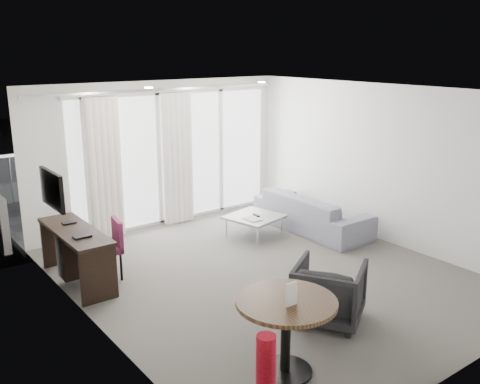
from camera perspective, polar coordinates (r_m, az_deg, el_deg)
floor at (r=7.77m, az=2.69°, el=-8.79°), size 5.00×6.00×0.00m
ceiling at (r=7.12m, az=2.95°, el=10.70°), size 5.00×6.00×0.00m
wall_left at (r=6.12m, az=-15.59°, el=-3.05°), size 0.00×6.00×2.60m
wall_right at (r=9.10m, az=15.06°, el=2.90°), size 0.00×6.00×2.60m
wall_front at (r=5.49m, az=23.30°, el=-5.88°), size 5.00×0.00×2.60m
window_panel at (r=9.93m, az=-6.90°, el=3.72°), size 4.00×0.02×2.38m
window_frame at (r=9.91m, az=-6.85°, el=3.70°), size 4.10×0.06×2.44m
curtain_left at (r=9.16m, az=-14.24°, el=2.39°), size 0.60×0.20×2.38m
curtain_right at (r=9.76m, az=-6.66°, el=3.53°), size 0.60×0.20×2.38m
curtain_track at (r=9.47m, az=-8.23°, el=10.76°), size 4.80×0.04×0.04m
downlight_a at (r=7.96m, az=-9.72°, el=10.90°), size 0.12×0.12×0.02m
downlight_b at (r=9.12m, az=2.32°, el=11.62°), size 0.12×0.12×0.02m
desk at (r=7.73m, az=-17.00°, el=-6.55°), size 0.51×1.62×0.76m
tv at (r=7.44m, az=-19.43°, el=0.26°), size 0.05×0.80×0.50m
desk_chair at (r=7.73m, az=-14.24°, el=-6.01°), size 0.53×0.50×0.84m
round_table at (r=5.47m, az=4.89°, el=-15.13°), size 1.07×1.07×0.79m
menu_card at (r=5.23m, az=5.46°, el=-12.66°), size 0.13×0.03×0.23m
tub_armchair at (r=6.50m, az=9.47°, el=-10.46°), size 1.09×1.09×0.73m
coffee_table at (r=9.20m, az=1.52°, el=-3.65°), size 0.99×0.99×0.37m
remote at (r=9.16m, az=1.74°, el=-2.59°), size 0.06×0.15×0.02m
magazine at (r=8.95m, az=1.37°, el=-3.01°), size 0.21×0.26×0.01m
sofa at (r=9.57m, az=7.67°, el=-2.14°), size 0.88×2.24×0.66m
terrace_slab at (r=11.53m, az=-10.49°, el=-1.27°), size 5.60×3.00×0.12m
rattan_chair_a at (r=11.20m, az=-6.21°, el=1.05°), size 0.70×0.70×0.87m
rattan_chair_b at (r=11.84m, az=-3.15°, el=1.60°), size 0.53×0.53×0.75m
rattan_table at (r=11.10m, az=-5.85°, el=0.06°), size 0.61×0.61×0.55m
balustrade at (r=12.67m, az=-13.55°, el=2.67°), size 5.50×0.06×1.05m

